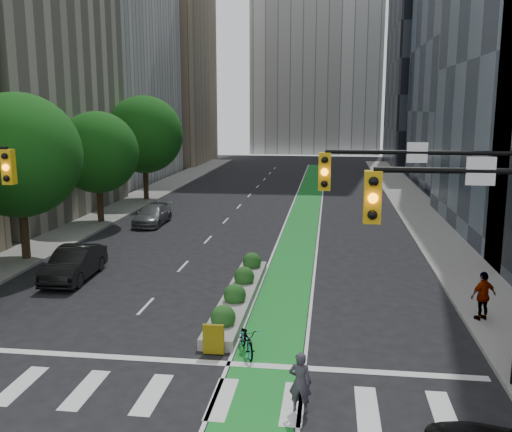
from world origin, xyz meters
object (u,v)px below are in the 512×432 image
(median_planter, at_px, (239,293))
(bicycle, at_px, (247,339))
(parked_car_left_mid, at_px, (74,264))
(parked_car_left_far, at_px, (152,215))
(pedestrian_far, at_px, (483,296))
(cyclist, at_px, (300,382))

(median_planter, height_order, bicycle, median_planter)
(median_planter, bearing_deg, bicycle, -77.83)
(parked_car_left_mid, bearing_deg, median_planter, -17.32)
(median_planter, height_order, parked_car_left_far, parked_car_left_far)
(median_planter, height_order, pedestrian_far, pedestrian_far)
(parked_car_left_far, height_order, pedestrian_far, pedestrian_far)
(median_planter, bearing_deg, parked_car_left_far, 119.45)
(parked_car_left_mid, height_order, parked_car_left_far, parked_car_left_mid)
(cyclist, distance_m, parked_car_left_mid, 15.39)
(bicycle, distance_m, cyclist, 4.01)
(parked_car_left_mid, bearing_deg, pedestrian_far, -13.37)
(pedestrian_far, bearing_deg, cyclist, 21.99)
(median_planter, relative_size, pedestrian_far, 5.53)
(median_planter, xyz_separation_m, parked_car_left_far, (-8.49, 15.03, 0.29))
(parked_car_left_far, relative_size, pedestrian_far, 2.44)
(median_planter, distance_m, bicycle, 5.05)
(parked_car_left_mid, relative_size, parked_car_left_far, 1.03)
(cyclist, bearing_deg, parked_car_left_mid, -35.17)
(cyclist, xyz_separation_m, parked_car_left_far, (-11.49, 23.45, -0.19))
(cyclist, bearing_deg, parked_car_left_far, -55.79)
(cyclist, height_order, pedestrian_far, pedestrian_far)
(median_planter, distance_m, parked_car_left_far, 17.26)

